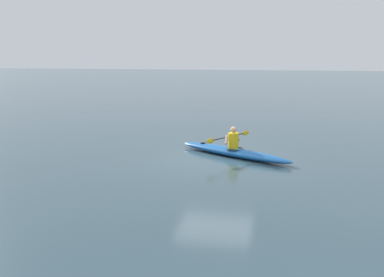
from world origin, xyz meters
TOP-DOWN VIEW (x-y plane):
  - ground_plane at (0.00, 0.00)m, footprint 160.00×160.00m
  - kayak at (-0.54, -0.39)m, footprint 4.25×2.89m
  - kayaker at (-0.52, -0.40)m, footprint 1.23×2.04m

SIDE VIEW (x-z plane):
  - ground_plane at x=0.00m, z-range 0.00..0.00m
  - kayak at x=-0.54m, z-range 0.00..0.28m
  - kayaker at x=-0.52m, z-range 0.22..0.95m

